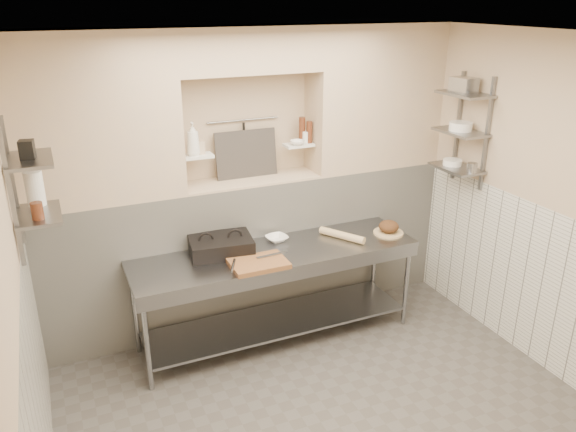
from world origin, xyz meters
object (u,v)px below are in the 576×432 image
bowl_alcove (297,143)px  panini_press (221,246)px  jug_left (35,188)px  mixing_bowl (277,239)px  cutting_board (259,264)px  rolling_pin (342,235)px  bread_loaf (389,226)px  bottle_soap (193,139)px  prep_table (277,278)px

bowl_alcove → panini_press: bearing=-158.3°
jug_left → mixing_bowl: bearing=5.2°
jug_left → bowl_alcove: bearing=12.0°
cutting_board → rolling_pin: bearing=13.2°
panini_press → cutting_board: panini_press is taller
panini_press → bread_loaf: panini_press is taller
cutting_board → bowl_alcove: bearing=46.5°
bottle_soap → jug_left: bearing=-158.6°
prep_table → panini_press: 0.59m
panini_press → cutting_board: 0.43m
rolling_pin → jug_left: (-2.54, 0.02, 0.81)m
mixing_bowl → bowl_alcove: bearing=41.7°
prep_table → panini_press: bearing=159.5°
prep_table → bottle_soap: bearing=134.9°
panini_press → rolling_pin: 1.15m
mixing_bowl → bottle_soap: bottle_soap is taller
rolling_pin → bowl_alcove: 0.98m
panini_press → mixing_bowl: size_ratio=2.97×
rolling_pin → bread_loaf: bearing=-8.6°
panini_press → bread_loaf: size_ratio=3.07×
mixing_bowl → bread_loaf: bread_loaf is taller
mixing_bowl → bottle_soap: size_ratio=0.67×
prep_table → cutting_board: (-0.24, -0.19, 0.28)m
panini_press → mixing_bowl: bearing=12.7°
jug_left → panini_press: bearing=5.2°
cutting_board → rolling_pin: rolling_pin is taller
panini_press → mixing_bowl: 0.56m
bowl_alcove → jug_left: size_ratio=0.54×
cutting_board → rolling_pin: (0.92, 0.22, 0.01)m
cutting_board → bowl_alcove: (0.69, 0.72, 0.81)m
rolling_pin → prep_table: bearing=-178.1°
rolling_pin → cutting_board: bearing=-166.8°
cutting_board → mixing_bowl: (0.34, 0.42, 0.00)m
bottle_soap → jug_left: size_ratio=1.16×
panini_press → bottle_soap: size_ratio=1.98×
bottle_soap → panini_press: bearing=-76.1°
bread_loaf → prep_table: bearing=177.6°
bowl_alcove → jug_left: 2.36m
rolling_pin → mixing_bowl: bearing=161.0°
rolling_pin → jug_left: 2.67m
bread_loaf → bowl_alcove: size_ratio=1.40×
prep_table → mixing_bowl: bearing=66.6°
mixing_bowl → bowl_alcove: (0.35, 0.31, 0.81)m
jug_left → bottle_soap: bearing=21.4°
bread_loaf → bottle_soap: bottle_soap is taller
bowl_alcove → jug_left: (-2.31, -0.49, 0.01)m
prep_table → rolling_pin: rolling_pin is taller
bottle_soap → bread_loaf: bearing=-19.6°
cutting_board → bread_loaf: size_ratio=2.48×
prep_table → bowl_alcove: bowl_alcove is taller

